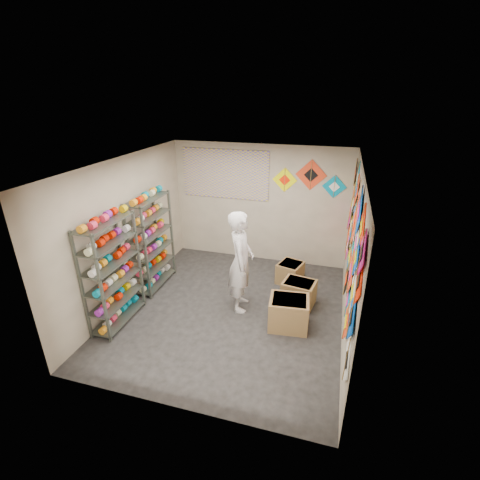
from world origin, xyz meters
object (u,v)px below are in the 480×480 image
(shelf_rack_front, at_px, (112,273))
(shopkeeper, at_px, (241,262))
(shelf_rack_back, at_px, (152,243))
(carton_a, at_px, (289,313))
(carton_c, at_px, (290,273))
(carton_b, at_px, (299,293))

(shelf_rack_front, height_order, shopkeeper, shelf_rack_front)
(shelf_rack_back, bearing_deg, carton_a, -12.44)
(carton_a, height_order, carton_c, carton_a)
(shopkeeper, relative_size, carton_c, 3.75)
(shopkeeper, bearing_deg, shelf_rack_front, 106.06)
(carton_a, height_order, carton_b, carton_a)
(shelf_rack_back, relative_size, shopkeeper, 1.01)
(carton_a, xyz_separation_m, carton_b, (0.08, 0.73, -0.03))
(shopkeeper, distance_m, carton_c, 1.56)
(shopkeeper, xyz_separation_m, carton_b, (1.02, 0.39, -0.71))
(shelf_rack_front, relative_size, shelf_rack_back, 1.00)
(shelf_rack_front, height_order, carton_b, shelf_rack_front)
(carton_b, bearing_deg, shelf_rack_back, -168.24)
(shelf_rack_front, distance_m, carton_b, 3.35)
(shelf_rack_front, bearing_deg, carton_a, 12.99)
(carton_b, relative_size, carton_c, 1.16)
(shelf_rack_back, height_order, carton_a, shelf_rack_back)
(shelf_rack_front, bearing_deg, shelf_rack_back, 90.00)
(shelf_rack_back, relative_size, carton_b, 3.26)
(shelf_rack_front, xyz_separation_m, carton_b, (2.96, 1.39, -0.71))
(shelf_rack_front, xyz_separation_m, carton_c, (2.68, 2.17, -0.73))
(carton_c, bearing_deg, shelf_rack_front, -124.80)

